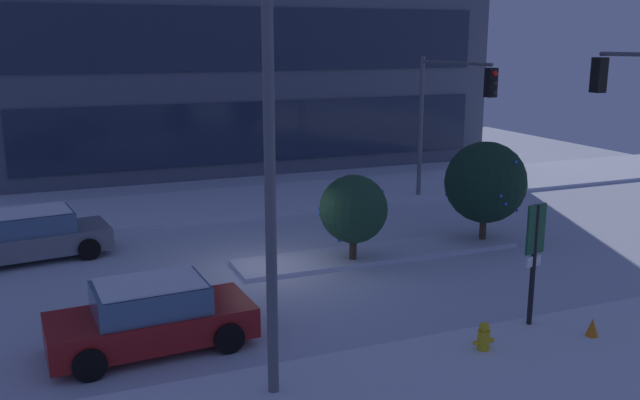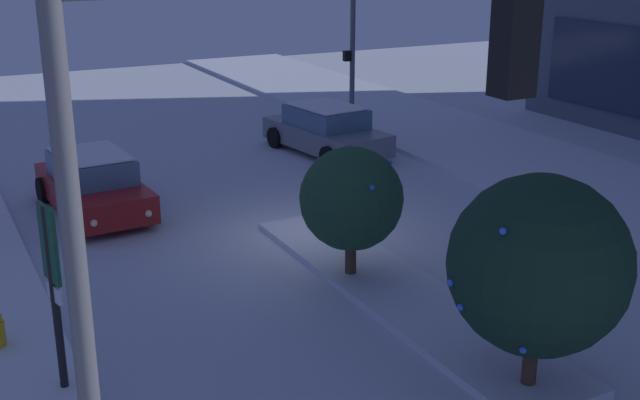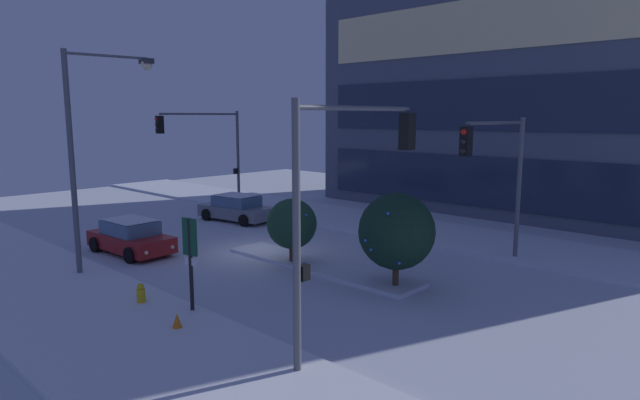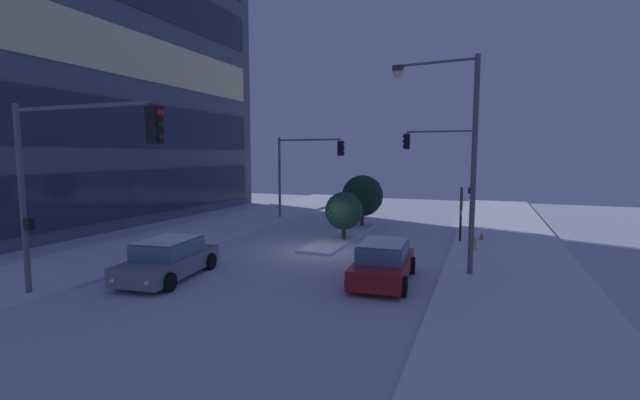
{
  "view_description": "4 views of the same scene",
  "coord_description": "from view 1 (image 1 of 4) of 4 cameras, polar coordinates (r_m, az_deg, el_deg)",
  "views": [
    {
      "loc": [
        -5.6,
        -17.69,
        6.42
      ],
      "look_at": [
        1.6,
        0.09,
        1.93
      ],
      "focal_mm": 38.07,
      "sensor_mm": 36.0,
      "label": 1
    },
    {
      "loc": [
        15.29,
        -7.57,
        6.48
      ],
      "look_at": [
        2.18,
        -0.81,
        1.63
      ],
      "focal_mm": 45.55,
      "sensor_mm": 36.0,
      "label": 2
    },
    {
      "loc": [
        17.44,
        -14.54,
        5.9
      ],
      "look_at": [
        2.62,
        1.21,
        2.46
      ],
      "focal_mm": 29.73,
      "sensor_mm": 36.0,
      "label": 3
    },
    {
      "loc": [
        -18.95,
        -7.23,
        4.63
      ],
      "look_at": [
        1.5,
        0.69,
        2.3
      ],
      "focal_mm": 24.05,
      "sensor_mm": 36.0,
      "label": 4
    }
  ],
  "objects": [
    {
      "name": "street_lamp_arched",
      "position": [
        12.31,
        -5.11,
        8.07
      ],
      "size": [
        0.73,
        3.26,
        8.23
      ],
      "rotation": [
        0.0,
        0.0,
        1.45
      ],
      "color": "#565960",
      "rests_on": "ground"
    },
    {
      "name": "median_strip",
      "position": [
        20.99,
        4.94,
        -4.48
      ],
      "size": [
        9.0,
        1.8,
        0.14
      ],
      "primitive_type": "cube",
      "color": "silver",
      "rests_on": "ground"
    },
    {
      "name": "car_near",
      "position": [
        15.05,
        -13.98,
        -9.53
      ],
      "size": [
        4.45,
        2.25,
        1.49
      ],
      "rotation": [
        0.0,
        0.0,
        0.06
      ],
      "color": "maroon",
      "rests_on": "ground"
    },
    {
      "name": "construction_cone",
      "position": [
        16.21,
        21.9,
        -10.11
      ],
      "size": [
        0.36,
        0.36,
        0.55
      ],
      "primitive_type": "cone",
      "color": "orange",
      "rests_on": "ground"
    },
    {
      "name": "curb_strip_far",
      "position": [
        27.41,
        -9.64,
        -0.41
      ],
      "size": [
        52.0,
        5.2,
        0.14
      ],
      "primitive_type": "cube",
      "color": "silver",
      "rests_on": "ground"
    },
    {
      "name": "decorated_tree_median",
      "position": [
        22.35,
        13.74,
        1.45
      ],
      "size": [
        2.62,
        2.63,
        3.34
      ],
      "color": "#473323",
      "rests_on": "ground"
    },
    {
      "name": "decorated_tree_left_of_median",
      "position": [
        19.76,
        2.83,
        -0.78
      ],
      "size": [
        2.01,
        2.01,
        2.67
      ],
      "color": "#473323",
      "rests_on": "ground"
    },
    {
      "name": "car_far",
      "position": [
        22.22,
        -23.09,
        -2.8
      ],
      "size": [
        4.7,
        2.58,
        1.49
      ],
      "rotation": [
        0.0,
        0.0,
        3.28
      ],
      "color": "slate",
      "rests_on": "ground"
    },
    {
      "name": "fire_hydrant",
      "position": [
        14.84,
        13.59,
        -11.34
      ],
      "size": [
        0.48,
        0.26,
        0.75
      ],
      "color": "gold",
      "rests_on": "ground"
    },
    {
      "name": "parking_info_sign",
      "position": [
        15.86,
        17.57,
        -4.09
      ],
      "size": [
        0.55,
        0.16,
        2.95
      ],
      "rotation": [
        0.0,
        0.0,
        1.76
      ],
      "color": "black",
      "rests_on": "ground"
    },
    {
      "name": "ground",
      "position": [
        19.63,
        -4.24,
        -5.95
      ],
      "size": [
        52.0,
        52.0,
        0.0
      ],
      "primitive_type": "plane",
      "color": "silver"
    },
    {
      "name": "traffic_light_corner_far_right",
      "position": [
        26.55,
        10.76,
        8.0
      ],
      "size": [
        0.32,
        4.99,
        5.85
      ],
      "rotation": [
        0.0,
        0.0,
        -1.57
      ],
      "color": "#565960",
      "rests_on": "ground"
    }
  ]
}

